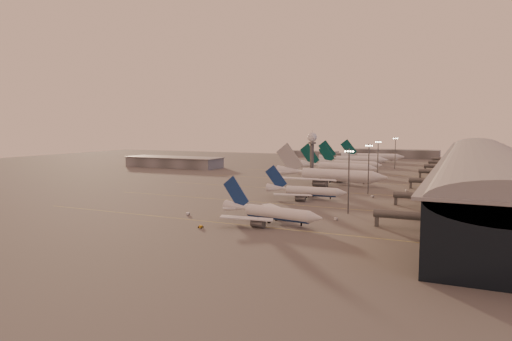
% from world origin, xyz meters
% --- Properties ---
extents(ground, '(700.00, 700.00, 0.00)m').
position_xyz_m(ground, '(0.00, 0.00, 0.00)').
color(ground, '#4F4D4D').
rests_on(ground, ground).
extents(taxiway_markings, '(180.00, 185.25, 0.02)m').
position_xyz_m(taxiway_markings, '(30.00, 56.00, 0.01)').
color(taxiway_markings, '#E1DB4F').
rests_on(taxiway_markings, ground).
extents(terminal, '(57.00, 362.00, 23.04)m').
position_xyz_m(terminal, '(107.88, 110.09, 10.52)').
color(terminal, black).
rests_on(terminal, ground).
extents(hangar, '(82.00, 27.00, 8.50)m').
position_xyz_m(hangar, '(-120.00, 140.00, 4.32)').
color(hangar, '#595C60').
rests_on(hangar, ground).
extents(radar_tower, '(6.40, 6.40, 31.10)m').
position_xyz_m(radar_tower, '(5.00, 120.00, 20.95)').
color(radar_tower, '#505257').
rests_on(radar_tower, ground).
extents(mast_a, '(3.60, 0.56, 25.00)m').
position_xyz_m(mast_a, '(58.00, 0.00, 13.74)').
color(mast_a, '#505257').
rests_on(mast_a, ground).
extents(mast_b, '(3.60, 0.56, 25.00)m').
position_xyz_m(mast_b, '(55.00, 55.00, 13.74)').
color(mast_b, '#505257').
rests_on(mast_b, ground).
extents(mast_c, '(3.60, 0.56, 25.00)m').
position_xyz_m(mast_c, '(50.00, 110.00, 13.74)').
color(mast_c, '#505257').
rests_on(mast_c, ground).
extents(mast_d, '(3.60, 0.56, 25.00)m').
position_xyz_m(mast_d, '(48.00, 200.00, 13.74)').
color(mast_d, '#505257').
rests_on(mast_d, ground).
extents(distant_horizon, '(165.00, 37.50, 9.00)m').
position_xyz_m(distant_horizon, '(2.62, 325.14, 3.89)').
color(distant_horizon, '#595C60').
rests_on(distant_horizon, ground).
extents(narrowbody_near, '(39.95, 31.66, 15.68)m').
position_xyz_m(narrowbody_near, '(37.78, -28.78, 3.18)').
color(narrowbody_near, white).
rests_on(narrowbody_near, ground).
extents(narrowbody_mid, '(39.19, 31.25, 15.31)m').
position_xyz_m(narrowbody_mid, '(31.59, 27.53, 3.10)').
color(narrowbody_mid, white).
rests_on(narrowbody_mid, ground).
extents(widebody_white, '(67.60, 53.97, 23.78)m').
position_xyz_m(widebody_white, '(27.69, 82.95, 4.12)').
color(widebody_white, white).
rests_on(widebody_white, ground).
extents(greentail_a, '(58.75, 47.07, 21.47)m').
position_xyz_m(greentail_a, '(17.54, 140.75, 3.79)').
color(greentail_a, white).
rests_on(greentail_a, ground).
extents(greentail_b, '(52.65, 42.12, 19.31)m').
position_xyz_m(greentail_b, '(17.52, 176.69, 3.41)').
color(greentail_b, white).
rests_on(greentail_b, ground).
extents(greentail_c, '(59.48, 47.87, 21.60)m').
position_xyz_m(greentail_c, '(10.93, 217.00, 3.82)').
color(greentail_c, white).
rests_on(greentail_c, ground).
extents(greentail_d, '(58.60, 46.99, 21.39)m').
position_xyz_m(greentail_d, '(18.89, 263.63, 3.78)').
color(greentail_d, white).
rests_on(greentail_d, ground).
extents(gsv_truck_a, '(5.85, 4.04, 2.23)m').
position_xyz_m(gsv_truck_a, '(3.88, -28.24, 1.14)').
color(gsv_truck_a, white).
rests_on(gsv_truck_a, ground).
extents(gsv_tug_near, '(1.92, 3.14, 0.89)m').
position_xyz_m(gsv_tug_near, '(19.56, -45.30, 0.46)').
color(gsv_tug_near, gold).
rests_on(gsv_tug_near, ground).
extents(gsv_catering_a, '(4.97, 3.27, 3.75)m').
position_xyz_m(gsv_catering_a, '(57.13, -14.28, 1.88)').
color(gsv_catering_a, white).
rests_on(gsv_catering_a, ground).
extents(gsv_tug_mid, '(4.20, 3.78, 1.03)m').
position_xyz_m(gsv_tug_mid, '(10.52, 4.10, 0.53)').
color(gsv_tug_mid, '#515456').
rests_on(gsv_tug_mid, ground).
extents(gsv_truck_b, '(5.65, 3.56, 2.15)m').
position_xyz_m(gsv_truck_b, '(59.49, 44.03, 1.10)').
color(gsv_truck_b, white).
rests_on(gsv_truck_b, ground).
extents(gsv_truck_c, '(4.70, 5.25, 2.11)m').
position_xyz_m(gsv_truck_c, '(2.14, 69.38, 1.07)').
color(gsv_truck_c, white).
rests_on(gsv_truck_c, ground).
extents(gsv_catering_b, '(5.50, 3.94, 4.13)m').
position_xyz_m(gsv_catering_b, '(71.44, 72.89, 2.06)').
color(gsv_catering_b, white).
rests_on(gsv_catering_b, ground).
extents(gsv_tug_far, '(3.62, 3.95, 0.97)m').
position_xyz_m(gsv_tug_far, '(21.15, 106.49, 0.50)').
color(gsv_tug_far, white).
rests_on(gsv_tug_far, ground).
extents(gsv_truck_d, '(2.50, 5.84, 2.30)m').
position_xyz_m(gsv_truck_d, '(-8.80, 130.26, 1.17)').
color(gsv_truck_d, white).
rests_on(gsv_truck_d, ground).
extents(gsv_tug_hangar, '(3.45, 2.84, 0.85)m').
position_xyz_m(gsv_tug_hangar, '(39.40, 145.12, 0.44)').
color(gsv_tug_hangar, gold).
rests_on(gsv_tug_hangar, ground).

